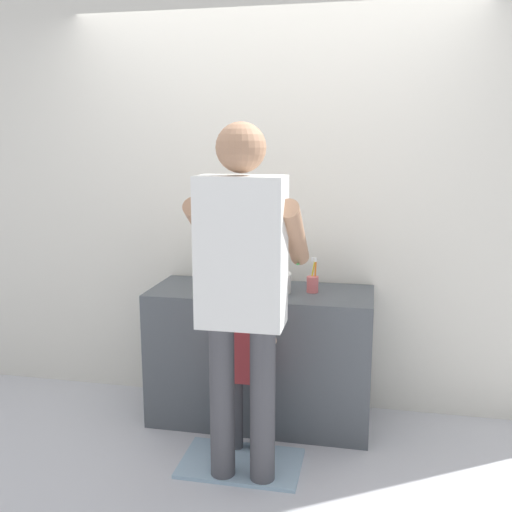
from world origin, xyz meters
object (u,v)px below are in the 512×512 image
at_px(toothbrush_cup, 313,283).
at_px(child_toddler, 247,357).
at_px(soap_bottle, 203,277).
at_px(adult_parent, 242,274).

xyz_separation_m(toothbrush_cup, child_toddler, (-0.31, -0.42, -0.33)).
distance_m(soap_bottle, child_toddler, 0.63).
bearing_deg(toothbrush_cup, adult_parent, -111.75).
distance_m(toothbrush_cup, adult_parent, 0.75).
relative_size(toothbrush_cup, child_toddler, 0.22).
distance_m(toothbrush_cup, child_toddler, 0.61).
relative_size(child_toddler, adult_parent, 0.52).
relative_size(soap_bottle, adult_parent, 0.09).
height_order(child_toddler, adult_parent, adult_parent).
height_order(soap_bottle, adult_parent, adult_parent).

